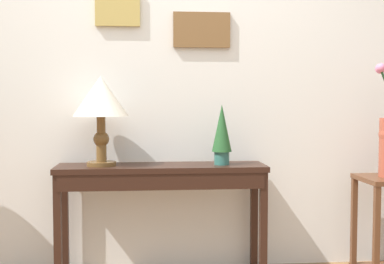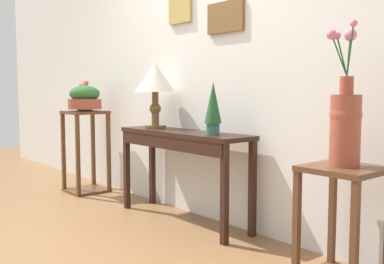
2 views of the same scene
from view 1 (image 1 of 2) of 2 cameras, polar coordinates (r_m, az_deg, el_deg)
back_wall_with_art at (r=3.54m, az=-3.48°, el=7.53°), size 9.00×0.13×2.80m
console_table at (r=3.29m, az=-3.39°, el=-5.62°), size 1.33×0.34×0.74m
table_lamp at (r=3.28m, az=-10.07°, el=3.45°), size 0.35×0.35×0.56m
potted_plant_on_console at (r=3.29m, az=3.32°, el=-0.03°), size 0.13×0.13×0.39m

